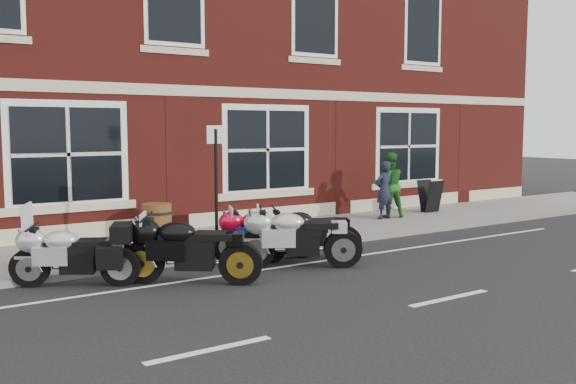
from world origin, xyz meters
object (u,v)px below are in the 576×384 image
moto_sport_silver (297,236)px  a_board_sign (430,196)px  moto_sport_red (263,232)px  pedestrian_left (384,190)px  moto_sport_black (189,248)px  pedestrian_right (389,185)px  parking_sign (216,180)px  barrel_planter (157,221)px  moto_touring_silver (71,253)px  moto_naked_black (305,232)px

moto_sport_silver → a_board_sign: bearing=-33.4°
moto_sport_red → pedestrian_left: (5.13, 2.17, 0.35)m
moto_sport_red → moto_sport_silver: bearing=-156.0°
moto_sport_black → pedestrian_right: size_ratio=1.10×
moto_sport_black → parking_sign: size_ratio=0.78×
moto_sport_black → pedestrian_left: pedestrian_left is taller
pedestrian_right → barrel_planter: (-6.45, 0.47, -0.50)m
pedestrian_left → pedestrian_right: (0.33, 0.18, 0.10)m
moto_touring_silver → moto_sport_black: size_ratio=0.95×
moto_naked_black → a_board_sign: size_ratio=2.24×
moto_naked_black → moto_sport_black: bearing=118.5°
moto_naked_black → pedestrian_right: bearing=-39.2°
barrel_planter → moto_sport_silver: bearing=-73.6°
moto_sport_red → pedestrian_left: bearing=-50.3°
moto_sport_red → barrel_planter: (-0.99, 2.82, -0.04)m
a_board_sign → moto_sport_black: bearing=-160.0°
moto_naked_black → pedestrian_right: pedestrian_right is taller
barrel_planter → moto_sport_red: bearing=-70.6°
moto_sport_silver → pedestrian_right: 6.30m
a_board_sign → barrel_planter: size_ratio=1.22×
barrel_planter → moto_sport_black: bearing=-105.0°
pedestrian_right → parking_sign: bearing=36.9°
moto_touring_silver → parking_sign: 3.20m
moto_naked_black → a_board_sign: 7.22m
a_board_sign → barrel_planter: a_board_sign is taller
moto_sport_red → moto_naked_black: bearing=-116.6°
a_board_sign → parking_sign: parking_sign is taller
moto_touring_silver → moto_sport_red: 3.64m
barrel_planter → pedestrian_left: bearing=-6.0°
parking_sign → barrel_planter: bearing=108.4°
moto_sport_black → a_board_sign: (9.16, 3.42, -0.02)m
barrel_planter → moto_touring_silver: bearing=-132.6°
moto_touring_silver → a_board_sign: moto_touring_silver is taller
pedestrian_left → moto_touring_silver: bearing=12.4°
moto_sport_silver → barrel_planter: bearing=47.0°
barrel_planter → parking_sign: bearing=-81.5°
pedestrian_right → parking_sign: size_ratio=0.71×
pedestrian_right → parking_sign: (-6.12, -1.73, 0.55)m
moto_naked_black → pedestrian_left: size_ratio=1.34×
a_board_sign → barrel_planter: (-8.15, 0.36, -0.08)m
pedestrian_left → pedestrian_right: pedestrian_right is taller
moto_sport_silver → pedestrian_right: pedestrian_right is taller
moto_naked_black → a_board_sign: a_board_sign is taller
moto_sport_red → barrel_planter: bearing=36.2°
parking_sign → moto_sport_black: bearing=-120.3°
moto_sport_silver → pedestrian_left: bearing=-27.2°
pedestrian_left → moto_sport_red: bearing=21.1°
parking_sign → pedestrian_right: bearing=25.7°
moto_touring_silver → pedestrian_right: pedestrian_right is taller
a_board_sign → barrel_planter: bearing=177.0°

